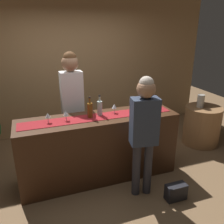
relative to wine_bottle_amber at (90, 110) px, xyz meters
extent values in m
plane|color=brown|center=(0.12, -0.02, -1.08)|extent=(10.00, 10.00, 0.00)
cube|color=tan|center=(0.12, 1.88, 0.37)|extent=(6.00, 0.12, 2.90)
cube|color=#3D2314|center=(0.12, -0.02, -0.60)|extent=(2.29, 0.60, 0.97)
cube|color=maroon|center=(0.12, -0.02, -0.11)|extent=(2.17, 0.28, 0.01)
cylinder|color=brown|center=(0.00, 0.00, -0.01)|extent=(0.07, 0.07, 0.21)
cylinder|color=brown|center=(0.00, 0.00, 0.13)|extent=(0.03, 0.03, 0.08)
cylinder|color=black|center=(0.00, 0.00, 0.18)|extent=(0.03, 0.03, 0.02)
cylinder|color=#B2C6C1|center=(0.15, 0.04, -0.01)|extent=(0.07, 0.07, 0.21)
cylinder|color=#B2C6C1|center=(0.15, 0.04, 0.13)|extent=(0.03, 0.03, 0.08)
cylinder|color=black|center=(0.15, 0.04, 0.18)|extent=(0.03, 0.03, 0.02)
cylinder|color=silver|center=(-0.57, 0.00, -0.11)|extent=(0.06, 0.06, 0.00)
cylinder|color=silver|center=(-0.57, 0.00, -0.07)|extent=(0.01, 0.01, 0.08)
cone|color=silver|center=(-0.57, 0.00, 0.00)|extent=(0.07, 0.07, 0.06)
cylinder|color=silver|center=(0.38, 0.05, -0.11)|extent=(0.06, 0.06, 0.00)
cylinder|color=silver|center=(0.38, 0.05, -0.07)|extent=(0.01, 0.01, 0.08)
cone|color=silver|center=(0.38, 0.05, 0.00)|extent=(0.07, 0.07, 0.06)
cylinder|color=silver|center=(-0.34, -0.01, -0.11)|extent=(0.06, 0.06, 0.00)
cylinder|color=silver|center=(-0.34, -0.01, -0.07)|extent=(0.01, 0.01, 0.08)
cone|color=silver|center=(-0.34, -0.01, 0.00)|extent=(0.07, 0.07, 0.06)
cylinder|color=#26262B|center=(-0.06, 0.56, -0.66)|extent=(0.11, 0.11, 0.85)
cylinder|color=#26262B|center=(-0.22, 0.56, -0.66)|extent=(0.11, 0.11, 0.85)
cube|color=white|center=(-0.14, 0.56, 0.11)|extent=(0.34, 0.20, 0.68)
sphere|color=#9E7051|center=(-0.14, 0.56, 0.57)|extent=(0.26, 0.26, 0.26)
sphere|color=brown|center=(-0.14, 0.56, 0.64)|extent=(0.20, 0.20, 0.20)
cylinder|color=#33333D|center=(0.46, -0.58, -0.70)|extent=(0.11, 0.11, 0.76)
cylinder|color=#33333D|center=(0.62, -0.61, -0.70)|extent=(0.11, 0.11, 0.76)
cube|color=#2D384C|center=(0.54, -0.60, -0.02)|extent=(0.37, 0.25, 0.60)
sphere|color=#9E7051|center=(0.54, -0.60, 0.40)|extent=(0.23, 0.23, 0.23)
sphere|color=#AD9E8E|center=(0.54, -0.60, 0.46)|extent=(0.18, 0.18, 0.18)
cylinder|color=#996B42|center=(2.30, 0.35, -0.71)|extent=(0.68, 0.68, 0.74)
cylinder|color=#B7B2A8|center=(2.23, 0.39, -0.22)|extent=(0.13, 0.13, 0.24)
cube|color=black|center=(0.91, -0.87, -0.97)|extent=(0.28, 0.14, 0.22)
camera|label=1|loc=(-0.76, -3.00, 1.10)|focal=37.84mm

